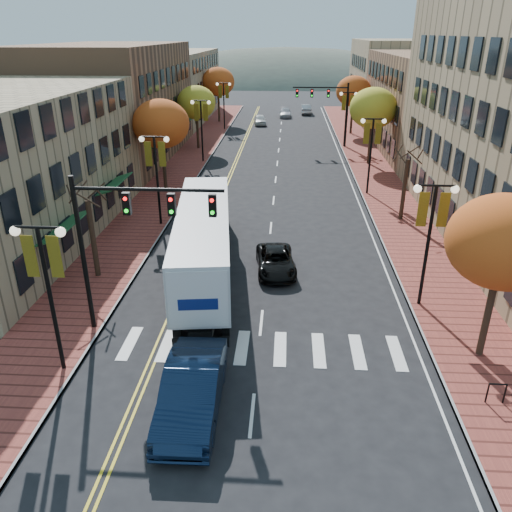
# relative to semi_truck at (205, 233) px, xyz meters

# --- Properties ---
(ground) EXTENTS (200.00, 200.00, 0.00)m
(ground) POSITION_rel_semi_truck_xyz_m (3.31, -9.06, -2.30)
(ground) COLOR black
(ground) RESTS_ON ground
(sidewalk_left) EXTENTS (4.00, 85.00, 0.15)m
(sidewalk_left) POSITION_rel_semi_truck_xyz_m (-5.69, 23.44, -2.23)
(sidewalk_left) COLOR brown
(sidewalk_left) RESTS_ON ground
(sidewalk_right) EXTENTS (4.00, 85.00, 0.15)m
(sidewalk_right) POSITION_rel_semi_truck_xyz_m (12.31, 23.44, -2.23)
(sidewalk_right) COLOR brown
(sidewalk_right) RESTS_ON ground
(building_left_mid) EXTENTS (12.00, 24.00, 11.00)m
(building_left_mid) POSITION_rel_semi_truck_xyz_m (-13.69, 26.94, 3.20)
(building_left_mid) COLOR brown
(building_left_mid) RESTS_ON ground
(building_left_far) EXTENTS (12.00, 26.00, 9.50)m
(building_left_far) POSITION_rel_semi_truck_xyz_m (-13.69, 51.94, 2.45)
(building_left_far) COLOR #9E8966
(building_left_far) RESTS_ON ground
(building_right_mid) EXTENTS (15.00, 24.00, 10.00)m
(building_right_mid) POSITION_rel_semi_truck_xyz_m (21.81, 32.94, 2.70)
(building_right_mid) COLOR brown
(building_right_mid) RESTS_ON ground
(building_right_far) EXTENTS (15.00, 20.00, 11.00)m
(building_right_far) POSITION_rel_semi_truck_xyz_m (21.81, 54.94, 3.20)
(building_right_far) COLOR #9E8966
(building_right_far) RESTS_ON ground
(tree_left_a) EXTENTS (0.28, 0.28, 4.20)m
(tree_left_a) POSITION_rel_semi_truck_xyz_m (-5.69, -1.06, -0.05)
(tree_left_a) COLOR #382619
(tree_left_a) RESTS_ON sidewalk_left
(tree_left_b) EXTENTS (4.48, 4.48, 7.21)m
(tree_left_b) POSITION_rel_semi_truck_xyz_m (-5.69, 14.94, 3.15)
(tree_left_b) COLOR #382619
(tree_left_b) RESTS_ON sidewalk_left
(tree_left_c) EXTENTS (4.16, 4.16, 6.69)m
(tree_left_c) POSITION_rel_semi_truck_xyz_m (-5.69, 30.94, 2.75)
(tree_left_c) COLOR #382619
(tree_left_c) RESTS_ON sidewalk_left
(tree_left_d) EXTENTS (4.61, 4.61, 7.42)m
(tree_left_d) POSITION_rel_semi_truck_xyz_m (-5.69, 48.94, 3.30)
(tree_left_d) COLOR #382619
(tree_left_d) RESTS_ON sidewalk_left
(tree_right_a) EXTENTS (4.16, 4.16, 6.69)m
(tree_right_a) POSITION_rel_semi_truck_xyz_m (12.31, -7.06, 2.75)
(tree_right_a) COLOR #382619
(tree_right_a) RESTS_ON sidewalk_right
(tree_right_b) EXTENTS (0.28, 0.28, 4.20)m
(tree_right_b) POSITION_rel_semi_truck_xyz_m (12.31, 8.94, -0.05)
(tree_right_b) COLOR #382619
(tree_right_b) RESTS_ON sidewalk_right
(tree_right_c) EXTENTS (4.48, 4.48, 7.21)m
(tree_right_c) POSITION_rel_semi_truck_xyz_m (12.31, 24.94, 3.15)
(tree_right_c) COLOR #382619
(tree_right_c) RESTS_ON sidewalk_right
(tree_right_d) EXTENTS (4.35, 4.35, 7.00)m
(tree_right_d) POSITION_rel_semi_truck_xyz_m (12.31, 40.94, 2.99)
(tree_right_d) COLOR #382619
(tree_right_d) RESTS_ON sidewalk_right
(lamp_left_a) EXTENTS (1.96, 0.36, 6.05)m
(lamp_left_a) POSITION_rel_semi_truck_xyz_m (-4.19, -9.06, 1.99)
(lamp_left_a) COLOR black
(lamp_left_a) RESTS_ON ground
(lamp_left_b) EXTENTS (1.96, 0.36, 6.05)m
(lamp_left_b) POSITION_rel_semi_truck_xyz_m (-4.19, 6.94, 1.99)
(lamp_left_b) COLOR black
(lamp_left_b) RESTS_ON ground
(lamp_left_c) EXTENTS (1.96, 0.36, 6.05)m
(lamp_left_c) POSITION_rel_semi_truck_xyz_m (-4.19, 24.94, 1.99)
(lamp_left_c) COLOR black
(lamp_left_c) RESTS_ON ground
(lamp_left_d) EXTENTS (1.96, 0.36, 6.05)m
(lamp_left_d) POSITION_rel_semi_truck_xyz_m (-4.19, 42.94, 1.99)
(lamp_left_d) COLOR black
(lamp_left_d) RESTS_ON ground
(lamp_right_a) EXTENTS (1.96, 0.36, 6.05)m
(lamp_right_a) POSITION_rel_semi_truck_xyz_m (10.81, -3.06, 1.99)
(lamp_right_a) COLOR black
(lamp_right_a) RESTS_ON ground
(lamp_right_b) EXTENTS (1.96, 0.36, 6.05)m
(lamp_right_b) POSITION_rel_semi_truck_xyz_m (10.81, 14.94, 1.99)
(lamp_right_b) COLOR black
(lamp_right_b) RESTS_ON ground
(lamp_right_c) EXTENTS (1.96, 0.36, 6.05)m
(lamp_right_c) POSITION_rel_semi_truck_xyz_m (10.81, 32.94, 1.99)
(lamp_right_c) COLOR black
(lamp_right_c) RESTS_ON ground
(traffic_mast_near) EXTENTS (6.10, 0.35, 7.00)m
(traffic_mast_near) POSITION_rel_semi_truck_xyz_m (-2.17, -6.06, 2.62)
(traffic_mast_near) COLOR black
(traffic_mast_near) RESTS_ON ground
(traffic_mast_far) EXTENTS (6.10, 0.34, 7.00)m
(traffic_mast_far) POSITION_rel_semi_truck_xyz_m (8.79, 32.94, 2.62)
(traffic_mast_far) COLOR black
(traffic_mast_far) RESTS_ON ground
(semi_truck) EXTENTS (4.44, 15.93, 3.94)m
(semi_truck) POSITION_rel_semi_truck_xyz_m (0.00, 0.00, 0.00)
(semi_truck) COLOR black
(semi_truck) RESTS_ON ground
(navy_sedan) EXTENTS (1.98, 5.46, 1.79)m
(navy_sedan) POSITION_rel_semi_truck_xyz_m (1.25, -10.95, -1.41)
(navy_sedan) COLOR black
(navy_sedan) RESTS_ON ground
(black_suv) EXTENTS (2.46, 4.56, 1.22)m
(black_suv) POSITION_rel_semi_truck_xyz_m (3.81, 0.33, -1.69)
(black_suv) COLOR black
(black_suv) RESTS_ON ground
(car_far_white) EXTENTS (2.06, 4.16, 1.36)m
(car_far_white) POSITION_rel_semi_truck_xyz_m (0.31, 47.47, -1.62)
(car_far_white) COLOR silver
(car_far_white) RESTS_ON ground
(car_far_silver) EXTENTS (1.83, 4.33, 1.25)m
(car_far_silver) POSITION_rel_semi_truck_xyz_m (3.81, 54.54, -1.68)
(car_far_silver) COLOR #9999A0
(car_far_silver) RESTS_ON ground
(car_far_oncoming) EXTENTS (1.61, 4.47, 1.47)m
(car_far_oncoming) POSITION_rel_semi_truck_xyz_m (7.09, 58.05, -1.57)
(car_far_oncoming) COLOR #B9B9C2
(car_far_oncoming) RESTS_ON ground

